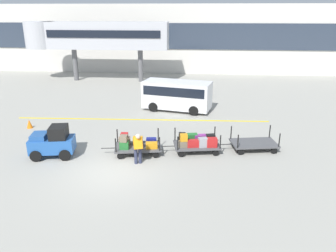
% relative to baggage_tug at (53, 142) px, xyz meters
% --- Properties ---
extents(ground_plane, '(120.00, 120.00, 0.00)m').
position_rel_baggage_tug_xyz_m(ground_plane, '(3.31, -1.41, -0.75)').
color(ground_plane, '#9E9B91').
extents(apron_lead_line, '(16.72, 0.95, 0.01)m').
position_rel_baggage_tug_xyz_m(apron_lead_line, '(3.38, 6.18, -0.75)').
color(apron_lead_line, yellow).
rests_on(apron_lead_line, ground_plane).
extents(terminal_building, '(52.40, 2.51, 7.56)m').
position_rel_baggage_tug_xyz_m(terminal_building, '(3.31, 24.57, 3.04)').
color(terminal_building, beige).
rests_on(terminal_building, ground_plane).
extents(jet_bridge, '(14.42, 3.00, 5.84)m').
position_rel_baggage_tug_xyz_m(jet_bridge, '(-3.83, 18.58, 3.73)').
color(jet_bridge, '#B7B7BC').
rests_on(jet_bridge, ground_plane).
extents(baggage_tug, '(2.26, 1.54, 1.58)m').
position_rel_baggage_tug_xyz_m(baggage_tug, '(0.00, 0.00, 0.00)').
color(baggage_tug, '#2659A5').
rests_on(baggage_tug, ground_plane).
extents(baggage_cart_lead, '(3.08, 1.78, 1.11)m').
position_rel_baggage_tug_xyz_m(baggage_cart_lead, '(4.02, 0.71, -0.24)').
color(baggage_cart_lead, '#4C4C4F').
rests_on(baggage_cart_lead, ground_plane).
extents(baggage_cart_middle, '(3.08, 1.78, 1.10)m').
position_rel_baggage_tug_xyz_m(baggage_cart_middle, '(7.05, 1.23, -0.22)').
color(baggage_cart_middle, '#4C4C4F').
rests_on(baggage_cart_middle, ground_plane).
extents(baggage_cart_tail, '(3.08, 1.78, 1.10)m').
position_rel_baggage_tug_xyz_m(baggage_cart_tail, '(10.00, 1.77, -0.41)').
color(baggage_cart_tail, '#4C4C4F').
rests_on(baggage_cart_tail, ground_plane).
extents(baggage_handler, '(0.51, 0.53, 1.56)m').
position_rel_baggage_tug_xyz_m(baggage_handler, '(4.33, -0.48, 0.11)').
color(baggage_handler, '#2D334C').
rests_on(baggage_handler, ground_plane).
extents(shuttle_van, '(5.11, 2.94, 2.10)m').
position_rel_baggage_tug_xyz_m(shuttle_van, '(5.54, 8.64, 0.48)').
color(shuttle_van, silver).
rests_on(shuttle_van, ground_plane).
extents(safety_cone_near, '(0.36, 0.36, 0.55)m').
position_rel_baggage_tug_xyz_m(safety_cone_near, '(-3.25, 3.92, -0.48)').
color(safety_cone_near, orange).
rests_on(safety_cone_near, ground_plane).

